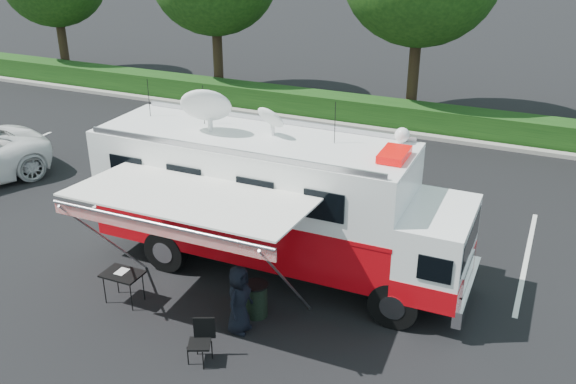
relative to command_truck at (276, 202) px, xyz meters
name	(u,v)px	position (x,y,z in m)	size (l,w,h in m)	color
ground_plane	(280,270)	(0.08, 0.00, -1.84)	(120.00, 120.00, 0.00)	black
stall_lines	(307,216)	(-0.42, 3.00, -1.84)	(24.12, 5.50, 0.01)	silver
command_truck	(276,202)	(0.00, 0.00, 0.00)	(8.97, 2.47, 4.31)	black
awning	(186,203)	(-0.80, -2.56, 0.93)	(4.90, 2.54, 2.96)	white
person	(240,330)	(0.31, -2.53, -1.84)	(0.75, 0.49, 1.53)	black
folding_table	(122,275)	(-2.56, -2.64, -1.15)	(0.88, 0.62, 0.75)	black
folding_chair	(202,337)	(0.07, -3.65, -1.31)	(0.56, 0.60, 0.90)	black
trash_bin	(256,299)	(0.39, -1.90, -1.45)	(0.53, 0.53, 0.79)	black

